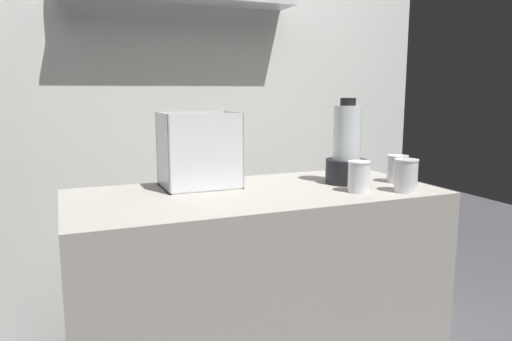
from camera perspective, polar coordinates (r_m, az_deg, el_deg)
counter at (r=1.97m, az=0.00°, el=-15.38°), size 1.40×0.64×0.90m
back_wall_unit at (r=2.51m, az=-6.88°, el=9.20°), size 2.60×0.24×2.50m
carrot_display_bin at (r=1.91m, az=-6.76°, el=0.79°), size 0.29×0.23×0.30m
blender_pitcher at (r=2.00m, az=10.73°, el=2.28°), size 0.17×0.17×0.35m
juice_cup_carrot_far_left at (r=1.84m, az=12.14°, el=-0.97°), size 0.09×0.09×0.12m
juice_cup_beet_left at (r=1.89m, az=17.42°, el=-0.70°), size 0.09×0.09×0.13m
juice_cup_orange_middle at (r=2.08m, az=16.49°, el=-0.02°), size 0.09×0.09×0.11m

